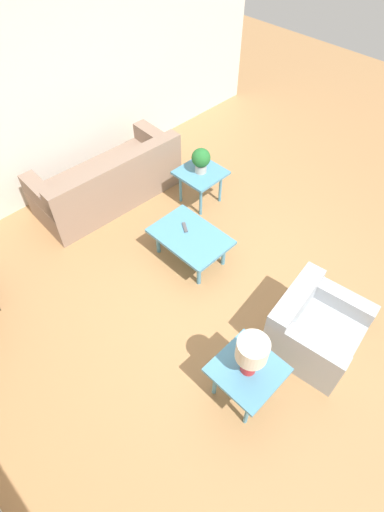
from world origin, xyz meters
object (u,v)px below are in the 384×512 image
object	(u,v)px
coffee_table	(190,238)
sofa	(109,182)
side_table_lamp	(247,372)
potted_plant	(201,159)
side_table_plant	(201,176)
armchair	(313,328)
table_lamp	(252,353)

from	to	relation	value
coffee_table	sofa	bearing A→B (deg)	0.47
coffee_table	side_table_lamp	world-z (taller)	side_table_lamp
side_table_lamp	potted_plant	xyz separation A→B (m)	(2.25, -1.72, 0.27)
side_table_plant	side_table_lamp	size ratio (longest dim) A/B	1.00
armchair	coffee_table	size ratio (longest dim) A/B	1.01
coffee_table	potted_plant	world-z (taller)	potted_plant
side_table_plant	potted_plant	world-z (taller)	potted_plant
sofa	side_table_lamp	xyz separation A→B (m)	(-3.18, 0.85, 0.14)
sofa	coffee_table	xyz separation A→B (m)	(-1.58, -0.01, 0.05)
side_table_plant	table_lamp	bearing A→B (deg)	142.61
sofa	side_table_plant	distance (m)	1.27
side_table_lamp	side_table_plant	bearing A→B (deg)	-37.39
armchair	side_table_plant	size ratio (longest dim) A/B	1.61
side_table_lamp	table_lamp	bearing A→B (deg)	90.00
sofa	potted_plant	xyz separation A→B (m)	(-0.92, -0.87, 0.41)
coffee_table	side_table_plant	distance (m)	1.09
armchair	coffee_table	xyz separation A→B (m)	(1.73, 0.05, 0.07)
armchair	side_table_lamp	xyz separation A→B (m)	(0.13, 0.91, 0.16)
armchair	potted_plant	bearing A→B (deg)	63.89
sofa	side_table_plant	xyz separation A→B (m)	(-0.92, -0.87, 0.14)
armchair	side_table_lamp	bearing A→B (deg)	164.26
table_lamp	potted_plant	bearing A→B (deg)	-37.39
potted_plant	side_table_plant	bearing A→B (deg)	116.57
side_table_lamp	potted_plant	size ratio (longest dim) A/B	1.65
side_table_plant	side_table_lamp	world-z (taller)	same
potted_plant	table_lamp	distance (m)	2.84
side_table_plant	potted_plant	size ratio (longest dim) A/B	1.65
sofa	side_table_lamp	distance (m)	3.29
coffee_table	table_lamp	size ratio (longest dim) A/B	2.00
potted_plant	table_lamp	xyz separation A→B (m)	(-2.25, 1.72, 0.10)
sofa	side_table_plant	world-z (taller)	sofa
coffee_table	potted_plant	xyz separation A→B (m)	(0.66, -0.86, 0.36)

